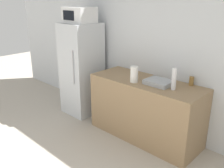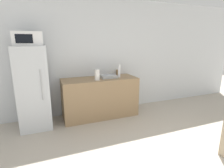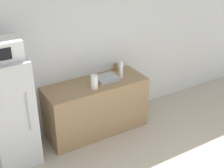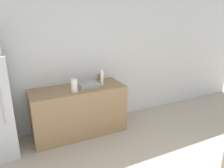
{
  "view_description": "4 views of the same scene",
  "coord_description": "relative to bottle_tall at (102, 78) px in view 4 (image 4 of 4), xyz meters",
  "views": [
    {
      "loc": [
        1.64,
        0.21,
        1.98
      ],
      "look_at": [
        -0.1,
        2.06,
        1.08
      ],
      "focal_mm": 40.0,
      "sensor_mm": 36.0,
      "label": 1
    },
    {
      "loc": [
        -1.35,
        -0.65,
        1.65
      ],
      "look_at": [
        -0.22,
        2.28,
        0.88
      ],
      "focal_mm": 28.0,
      "sensor_mm": 36.0,
      "label": 2
    },
    {
      "loc": [
        -2.26,
        -0.92,
        3.05
      ],
      "look_at": [
        -0.35,
        2.27,
        1.16
      ],
      "focal_mm": 50.0,
      "sensor_mm": 36.0,
      "label": 3
    },
    {
      "loc": [
        -1.28,
        -0.53,
        2.14
      ],
      "look_at": [
        0.06,
        2.22,
        1.11
      ],
      "focal_mm": 35.0,
      "sensor_mm": 36.0,
      "label": 4
    }
  ],
  "objects": [
    {
      "name": "bottle_tall",
      "position": [
        0.0,
        0.0,
        0.0
      ],
      "size": [
        0.06,
        0.06,
        0.28
      ],
      "primitive_type": "cylinder",
      "color": "silver",
      "rests_on": "counter"
    },
    {
      "name": "counter",
      "position": [
        -0.44,
        0.04,
        -0.58
      ],
      "size": [
        1.63,
        0.63,
        0.87
      ],
      "primitive_type": "cube",
      "color": "#937551",
      "rests_on": "ground_plane"
    },
    {
      "name": "paper_towel_roll",
      "position": [
        -0.54,
        -0.11,
        -0.03
      ],
      "size": [
        0.1,
        0.1,
        0.22
      ],
      "primitive_type": "cylinder",
      "color": "white",
      "rests_on": "counter"
    },
    {
      "name": "wall_back",
      "position": [
        -0.19,
        0.39,
        0.29
      ],
      "size": [
        8.0,
        0.06,
        2.6
      ],
      "primitive_type": "cube",
      "color": "silver",
      "rests_on": "ground_plane"
    },
    {
      "name": "sink_basin",
      "position": [
        -0.24,
        0.05,
        -0.11
      ],
      "size": [
        0.35,
        0.29,
        0.06
      ],
      "primitive_type": "cube",
      "color": "#9EA3A8",
      "rests_on": "counter"
    },
    {
      "name": "bottle_short",
      "position": [
        0.09,
        0.3,
        -0.08
      ],
      "size": [
        0.06,
        0.06,
        0.12
      ],
      "primitive_type": "cylinder",
      "color": "olive",
      "rests_on": "counter"
    }
  ]
}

